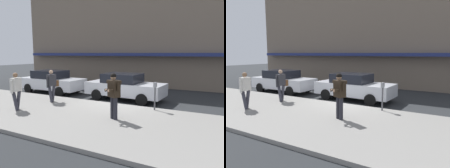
{
  "view_description": "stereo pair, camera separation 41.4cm",
  "coord_description": "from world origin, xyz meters",
  "views": [
    {
      "loc": [
        5.1,
        -10.04,
        2.69
      ],
      "look_at": [
        1.1,
        -2.49,
        1.49
      ],
      "focal_mm": 35.0,
      "sensor_mm": 36.0,
      "label": 1
    },
    {
      "loc": [
        5.46,
        -9.83,
        2.69
      ],
      "look_at": [
        1.1,
        -2.49,
        1.49
      ],
      "focal_mm": 35.0,
      "sensor_mm": 36.0,
      "label": 2
    }
  ],
  "objects": [
    {
      "name": "ground_plane",
      "position": [
        0.0,
        0.0,
        0.0
      ],
      "size": [
        80.0,
        80.0,
        0.0
      ],
      "primitive_type": "plane",
      "color": "#2B2D30"
    },
    {
      "name": "sidewalk",
      "position": [
        1.0,
        -2.85,
        0.07
      ],
      "size": [
        32.0,
        5.3,
        0.14
      ],
      "primitive_type": "cube",
      "color": "gray",
      "rests_on": "ground"
    },
    {
      "name": "curb_paint_line",
      "position": [
        1.0,
        0.05,
        0.0
      ],
      "size": [
        28.0,
        0.12,
        0.01
      ],
      "primitive_type": "cube",
      "color": "silver",
      "rests_on": "ground"
    },
    {
      "name": "parked_sedan_near",
      "position": [
        -5.47,
        1.13,
        0.79
      ],
      "size": [
        4.52,
        1.97,
        1.54
      ],
      "color": "silver",
      "rests_on": "ground"
    },
    {
      "name": "parked_sedan_mid",
      "position": [
        -0.1,
        1.33,
        0.79
      ],
      "size": [
        4.56,
        2.05,
        1.54
      ],
      "color": "silver",
      "rests_on": "ground"
    },
    {
      "name": "man_texting_on_phone",
      "position": [
        1.28,
        -2.68,
        1.25
      ],
      "size": [
        0.62,
        0.65,
        1.81
      ],
      "color": "#23232B",
      "rests_on": "sidewalk"
    },
    {
      "name": "pedestrian_in_light_coat",
      "position": [
        -3.26,
        -3.5,
        1.11
      ],
      "size": [
        0.36,
        0.6,
        1.7
      ],
      "color": "#33333D",
      "rests_on": "sidewalk"
    },
    {
      "name": "pedestrian_with_bag",
      "position": [
        -3.02,
        -1.48,
        1.11
      ],
      "size": [
        0.38,
        0.72,
        1.7
      ],
      "color": "#33333D",
      "rests_on": "sidewalk"
    },
    {
      "name": "parking_meter",
      "position": [
        2.29,
        -0.6,
        0.97
      ],
      "size": [
        0.12,
        0.18,
        1.27
      ],
      "color": "#4C4C51",
      "rests_on": "sidewalk"
    }
  ]
}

